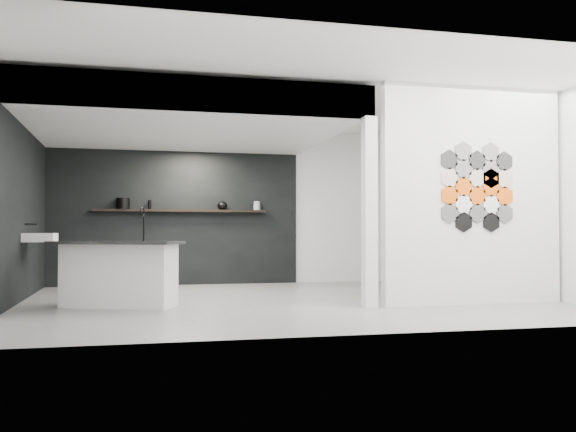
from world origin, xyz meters
The scene contains 17 objects.
floor centered at (0.00, 0.00, -0.01)m, with size 7.00×6.00×0.01m, color slate.
partition_panel centered at (2.23, -1.00, 1.40)m, with size 2.45×0.15×2.80m, color silver.
bay_clad_back centered at (-1.30, 2.97, 1.18)m, with size 4.40×0.04×2.35m, color black.
bay_clad_left centered at (-3.47, 1.00, 1.18)m, with size 0.04×4.00×2.35m, color black.
bulkhead centered at (-1.30, 1.00, 2.55)m, with size 4.40×4.00×0.40m, color silver.
corner_column centered at (0.82, -1.00, 1.18)m, with size 0.16×0.16×2.35m, color silver.
fascia_beam centered at (-1.30, -0.92, 2.55)m, with size 4.40×0.16×0.40m, color silver.
wall_basin centered at (-3.24, 0.80, 0.85)m, with size 0.40×0.60×0.12m, color silver.
display_shelf centered at (-1.20, 2.87, 1.30)m, with size 3.00×0.15×0.04m, color black.
kitchen_island centered at (-2.18, -0.26, 0.42)m, with size 1.68×1.24×1.24m.
stockpot centered at (-2.18, 2.87, 1.41)m, with size 0.23×0.23×0.19m, color black.
kettle centered at (-0.48, 2.87, 1.40)m, with size 0.18×0.18×0.15m, color black.
glass_bowl centered at (0.15, 2.87, 1.36)m, with size 0.12×0.12×0.09m, color gray.
glass_vase centered at (0.15, 2.87, 1.40)m, with size 0.11×0.11×0.16m, color gray.
bottle_dark centered at (-1.74, 2.87, 1.40)m, with size 0.06×0.06×0.16m, color black.
utensil_cup centered at (-2.12, 2.87, 1.37)m, with size 0.08×0.08×0.10m, color black.
hex_tile_cluster centered at (2.26, -1.09, 1.50)m, with size 1.04×0.02×1.16m.
Camera 1 is at (-2.03, -8.44, 0.92)m, focal length 40.00 mm.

